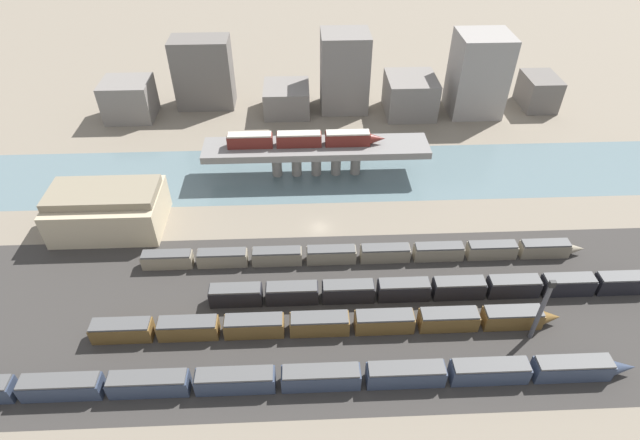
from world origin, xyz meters
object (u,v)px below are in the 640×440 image
train_on_bridge (305,139)px  train_yard_far (437,289)px  signal_tower (541,310)px  train_yard_near (288,379)px  train_yard_outer (364,254)px  train_yard_mid (327,323)px  warehouse_building (108,209)px

train_on_bridge → train_yard_far: 49.18m
train_yard_far → signal_tower: signal_tower is taller
train_yard_near → train_yard_outer: (15.30, 28.37, -0.19)m
train_on_bridge → train_yard_mid: 50.18m
train_yard_mid → train_yard_outer: 19.55m
train_on_bridge → train_yard_outer: (11.39, -31.78, -8.45)m
warehouse_building → signal_tower: size_ratio=1.66×
train_on_bridge → warehouse_building: (-43.21, -18.54, -5.43)m
train_yard_near → train_yard_far: 33.28m
train_yard_near → warehouse_building: size_ratio=4.82×
warehouse_building → signal_tower: 88.47m
train_on_bridge → train_yard_outer: bearing=-70.3°
warehouse_building → train_yard_near: bearing=-46.6°
warehouse_building → train_yard_far: bearing=-19.3°
train_on_bridge → train_yard_mid: (2.92, -49.40, -8.30)m
train_on_bridge → warehouse_building: bearing=-156.8°
train_yard_near → train_yard_mid: (6.83, 10.75, -0.04)m
warehouse_building → signal_tower: (81.76, -33.72, 2.37)m
train_yard_mid → train_on_bridge: bearing=93.4°
train_on_bridge → train_yard_near: bearing=-93.7°
train_yard_near → train_on_bridge: bearing=86.3°
train_on_bridge → warehouse_building: train_on_bridge is taller
train_yard_mid → train_yard_far: bearing=19.1°
train_on_bridge → train_yard_outer: size_ratio=0.42×
train_yard_far → warehouse_building: (-67.26, 23.56, 2.78)m
train_yard_outer → signal_tower: bearing=-37.0°
train_yard_far → train_yard_mid: bearing=-160.9°
train_yard_mid → train_yard_outer: (8.47, 17.62, -0.14)m
train_on_bridge → signal_tower: (38.55, -52.26, -3.05)m
train_yard_near → train_yard_mid: bearing=57.6°
train_on_bridge → train_yard_near: 60.84m
train_yard_outer → warehouse_building: 56.26m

